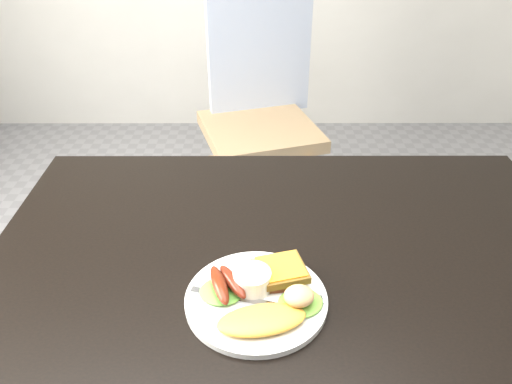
# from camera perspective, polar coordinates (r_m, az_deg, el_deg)

# --- Properties ---
(dining_table) EXTENTS (1.20, 0.80, 0.04)m
(dining_table) POSITION_cam_1_polar(r_m,az_deg,el_deg) (1.01, 3.94, -7.78)
(dining_table) COLOR black
(dining_table) RESTS_ON ground
(dining_chair) EXTENTS (0.57, 0.57, 0.05)m
(dining_chair) POSITION_cam_1_polar(r_m,az_deg,el_deg) (2.15, 0.44, 6.97)
(dining_chair) COLOR #A4845E
(dining_chair) RESTS_ON ground
(person) EXTENTS (0.51, 0.39, 1.29)m
(person) POSITION_cam_1_polar(r_m,az_deg,el_deg) (1.55, 4.30, 4.17)
(person) COLOR navy
(person) RESTS_ON ground
(plate) EXTENTS (0.25, 0.25, 0.01)m
(plate) POSITION_cam_1_polar(r_m,az_deg,el_deg) (0.89, 0.02, -12.19)
(plate) COLOR white
(plate) RESTS_ON dining_table
(lettuce_left) EXTENTS (0.09, 0.08, 0.01)m
(lettuce_left) POSITION_cam_1_polar(r_m,az_deg,el_deg) (0.89, -3.94, -11.26)
(lettuce_left) COLOR #579B33
(lettuce_left) RESTS_ON plate
(lettuce_right) EXTENTS (0.10, 0.09, 0.01)m
(lettuce_right) POSITION_cam_1_polar(r_m,az_deg,el_deg) (0.87, 5.08, -12.48)
(lettuce_right) COLOR #65A32A
(lettuce_right) RESTS_ON plate
(omelette) EXTENTS (0.16, 0.10, 0.02)m
(omelette) POSITION_cam_1_polar(r_m,az_deg,el_deg) (0.83, 0.66, -14.40)
(omelette) COLOR gold
(omelette) RESTS_ON plate
(sausage_a) EXTENTS (0.05, 0.10, 0.02)m
(sausage_a) POSITION_cam_1_polar(r_m,az_deg,el_deg) (0.88, -4.20, -10.53)
(sausage_a) COLOR maroon
(sausage_a) RESTS_ON lettuce_left
(sausage_b) EXTENTS (0.06, 0.09, 0.02)m
(sausage_b) POSITION_cam_1_polar(r_m,az_deg,el_deg) (0.88, -2.70, -10.19)
(sausage_b) COLOR #602B13
(sausage_b) RESTS_ON lettuce_left
(ramekin) EXTENTS (0.07, 0.07, 0.04)m
(ramekin) POSITION_cam_1_polar(r_m,az_deg,el_deg) (0.89, -0.46, -10.12)
(ramekin) COLOR white
(ramekin) RESTS_ON plate
(toast_a) EXTENTS (0.09, 0.09, 0.01)m
(toast_a) POSITION_cam_1_polar(r_m,az_deg,el_deg) (0.92, 2.08, -9.43)
(toast_a) COLOR brown
(toast_a) RESTS_ON plate
(toast_b) EXTENTS (0.10, 0.10, 0.01)m
(toast_b) POSITION_cam_1_polar(r_m,az_deg,el_deg) (0.91, 3.03, -8.88)
(toast_b) COLOR olive
(toast_b) RESTS_ON toast_a
(potato_salad) EXTENTS (0.06, 0.06, 0.03)m
(potato_salad) POSITION_cam_1_polar(r_m,az_deg,el_deg) (0.86, 4.94, -11.74)
(potato_salad) COLOR beige
(potato_salad) RESTS_ON lettuce_right
(fork) EXTENTS (0.17, 0.06, 0.00)m
(fork) POSITION_cam_1_polar(r_m,az_deg,el_deg) (0.88, -2.06, -12.09)
(fork) COLOR #ADAFB7
(fork) RESTS_ON plate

